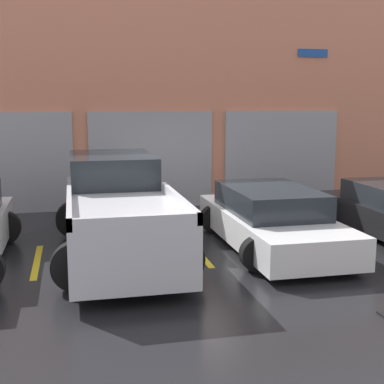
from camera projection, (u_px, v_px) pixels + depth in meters
The scene contains 7 objects.
ground_plane at pixel (181, 232), 12.06m from camera, with size 28.00×28.00×0.00m, color black.
shophouse_building at pixel (156, 102), 14.74m from camera, with size 16.25×0.68×5.90m.
pickup_truck at pixel (118, 210), 10.27m from camera, with size 2.43×5.53×1.80m.
sedan_white at pixel (271, 219), 10.73m from camera, with size 2.22×4.64×1.19m.
parking_stripe_left at pixel (37, 261), 9.80m from camera, with size 0.12×2.20×0.01m, color gold.
parking_stripe_centre at pixel (198, 251), 10.46m from camera, with size 0.12×2.20×0.01m, color gold.
parking_stripe_right at pixel (339, 242), 11.12m from camera, with size 0.12×2.20×0.01m, color gold.
Camera 1 is at (-2.35, -11.51, 2.89)m, focal length 50.00 mm.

